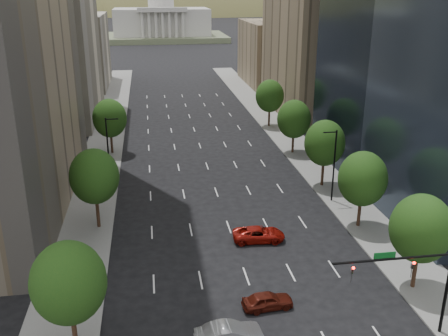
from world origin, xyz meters
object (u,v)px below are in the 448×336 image
traffic_signal (418,277)px  capitol (162,22)px  car_silver (229,335)px  car_maroon (268,301)px  car_red_far (259,234)px

traffic_signal → capitol: bearing=92.7°
capitol → car_silver: 218.72m
car_maroon → car_silver: (-3.80, -3.88, 0.12)m
car_silver → car_red_far: (5.56, 15.31, -0.09)m
capitol → car_silver: capitol is taller
capitol → car_red_far: capitol is taller
capitol → car_maroon: bearing=-89.8°
car_silver → car_red_far: size_ratio=0.94×
car_maroon → car_red_far: (1.76, 11.43, 0.03)m
traffic_signal → car_silver: (-13.53, 1.15, -4.34)m
car_red_far → car_silver: bearing=163.9°
traffic_signal → car_red_far: 18.82m
capitol → car_silver: (-3.00, -218.56, -7.75)m
car_maroon → car_red_far: 11.57m
traffic_signal → capitol: (-10.53, 219.71, 3.40)m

